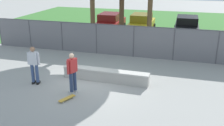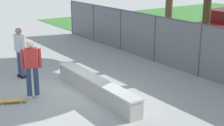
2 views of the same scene
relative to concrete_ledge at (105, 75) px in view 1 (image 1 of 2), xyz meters
The scene contains 10 objects.
ground_plane 0.99m from the concrete_ledge, 137.63° to the right, with size 80.00×80.00×0.00m, color #9E9E99.
grass_strip 14.43m from the concrete_ledge, 92.76° to the left, with size 28.88×20.00×0.02m, color #3D7A33.
concrete_ledge is the anchor object (origin of this frame).
skateboarder 2.03m from the concrete_ledge, 120.04° to the right, with size 0.38×0.57×1.82m.
skateboard 2.52m from the concrete_ledge, 112.05° to the right, with size 0.50×0.81×0.09m.
chainlink_fence 4.24m from the concrete_ledge, 99.61° to the left, with size 16.95×0.07×1.96m.
car_red 10.67m from the concrete_ledge, 105.34° to the left, with size 2.06×4.22×1.66m.
car_yellow 10.68m from the concrete_ledge, 90.80° to the left, with size 2.06×4.22×1.66m.
car_black 11.08m from the concrete_ledge, 71.30° to the left, with size 2.06×4.22×1.66m.
bystander 3.39m from the concrete_ledge, 158.11° to the right, with size 0.60×0.32×1.82m.
Camera 1 is at (4.24, -10.46, 5.06)m, focal length 41.78 mm.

